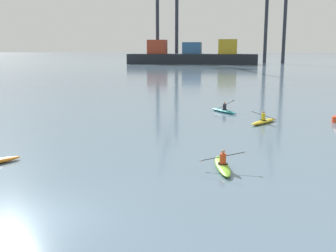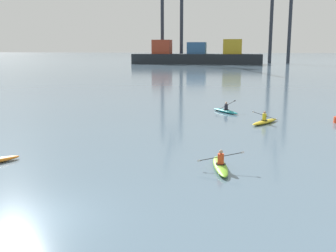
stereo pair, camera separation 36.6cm
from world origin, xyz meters
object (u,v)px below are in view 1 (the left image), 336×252
Objects in this scene: container_barge at (192,56)px; kayak_yellow at (264,121)px; gantry_crane_west_mid at (276,6)px; kayak_lime at (222,165)px; gantry_crane_west at (167,8)px; kayak_teal at (224,110)px.

container_barge reaches higher than kayak_yellow.
kayak_yellow is (-11.76, -118.03, -19.43)m from gantry_crane_west_mid.
kayak_lime is 12.67m from kayak_yellow.
gantry_crane_west is 0.97× the size of gantry_crane_west_mid.
gantry_crane_west is 120.33m from kayak_yellow.
gantry_crane_west is 115.04m from kayak_teal.
container_barge is 122.21m from kayak_lime.
gantry_crane_west is (-9.82, 6.82, 16.50)m from container_barge.
kayak_yellow is (16.26, -109.09, -2.63)m from container_barge.
gantry_crane_west_mid is 132.63m from kayak_lime.
kayak_yellow is at bearing -95.69° from gantry_crane_west_mid.
kayak_yellow is at bearing -77.32° from gantry_crane_west.
container_barge is 110.32m from kayak_yellow.
gantry_crane_west reaches higher than kayak_lime.
kayak_lime and kayak_yellow have the same top height.
gantry_crane_west reaches higher than container_barge.
kayak_teal is 5.74m from kayak_yellow.
gantry_crane_west is 11.77× the size of kayak_yellow.
kayak_teal is 0.95× the size of kayak_yellow.
kayak_teal reaches higher than kayak_yellow.
kayak_yellow is at bearing -81.52° from container_barge.
kayak_lime is at bearing -102.76° from kayak_yellow.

